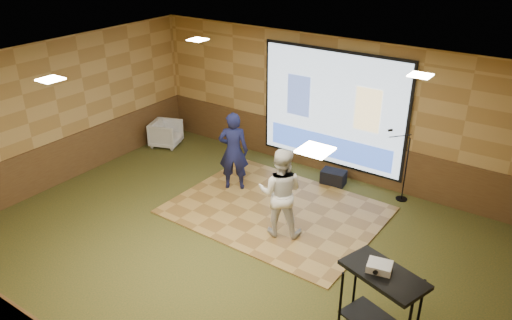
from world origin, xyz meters
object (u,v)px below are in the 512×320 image
Objects in this scene: player_left at (233,151)px; mic_stand at (402,177)px; dance_floor at (276,210)px; av_table at (382,292)px; duffel_bag at (333,177)px; projector_screen at (332,110)px; projector at (380,267)px; banquet_chair at (166,134)px; player_right at (281,192)px.

player_left is 1.14× the size of mic_stand.
av_table is at bearing -35.21° from dance_floor.
dance_floor is at bearing -104.42° from duffel_bag.
dance_floor is 3.61m from av_table.
projector_screen reaches higher than player_left.
duffel_bag is at bearing 124.04° from av_table.
player_left reaches higher than mic_stand.
av_table is at bearing -55.96° from duffel_bag.
av_table is 2.24× the size of duffel_bag.
projector_screen is 6.64× the size of duffel_bag.
av_table is 3.72× the size of projector.
mic_stand is at bearing 92.72° from projector.
player_left is 4.68m from av_table.
dance_floor is 5.55× the size of banquet_chair.
player_right is at bearing 149.60° from av_table.
banquet_chair is (-6.80, 3.11, -0.50)m from av_table.
dance_floor is at bearing 132.24° from projector.
player_right is 2.78m from av_table.
av_table is at bearing -49.62° from mic_stand.
projector_screen reaches higher than projector.
player_right is 1.46× the size of av_table.
projector is at bearing -35.69° from dance_floor.
projector_screen is 2.76m from player_right.
player_left reaches higher than duffel_bag.
av_table is 4.00m from mic_stand.
av_table is (2.87, -2.03, 0.80)m from dance_floor.
mic_stand is 5.77m from banquet_chair.
player_left is at bearing -125.95° from projector_screen.
banquet_chair is (-2.72, 0.82, -0.54)m from player_left.
player_right is (0.47, -0.62, 0.83)m from dance_floor.
duffel_bag is at bearing -171.31° from player_left.
player_left is 2.89m from banquet_chair.
dance_floor is at bearing -110.02° from mic_stand.
av_table is 0.77× the size of mic_stand.
dance_floor is 4.09m from banquet_chair.
duffel_bag is at bearing -147.08° from mic_stand.
banquet_chair is at bearing 143.23° from projector.
player_left is (-1.21, 0.27, 0.84)m from dance_floor.
duffel_bag reaches higher than dance_floor.
projector is at bearing -135.27° from banquet_chair.
player_right reaches higher than duffel_bag.
mic_stand is (1.32, 2.43, -0.35)m from player_right.
mic_stand is at bearing 8.28° from duffel_bag.
player_right is 2.79m from mic_stand.
projector_screen is 4.89m from projector.
player_right is (0.40, -2.65, -0.63)m from projector_screen.
projector_screen is at bearing 129.36° from duffel_bag.
dance_floor is at bearing -75.32° from player_right.
projector is 7.46m from banquet_chair.
projector reaches higher than av_table.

